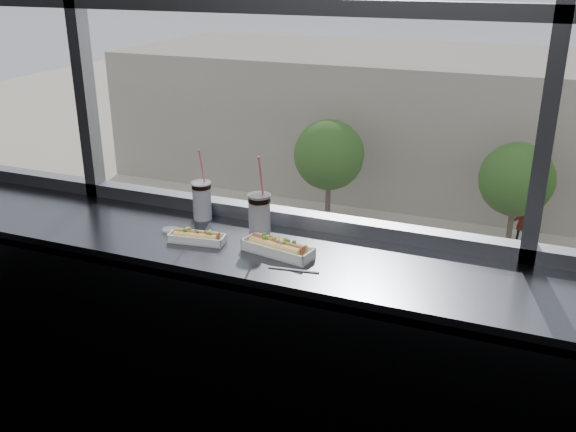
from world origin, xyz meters
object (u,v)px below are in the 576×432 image
at_px(soda_cup_left, 202,199).
at_px(tree_left, 329,155).
at_px(loose_straw, 294,270).
at_px(car_far_a, 281,231).
at_px(tree_center, 517,180).
at_px(car_far_b, 521,267).
at_px(hotdog_tray_right, 278,247).
at_px(wrapper, 172,230).
at_px(car_near_a, 131,290).
at_px(soda_cup_right, 259,214).
at_px(pedestrian_b, 523,222).
at_px(car_near_b, 297,329).
at_px(hotdog_tray_left, 197,237).
at_px(car_near_c, 529,379).

distance_m(soda_cup_left, tree_left, 30.59).
bearing_deg(loose_straw, car_far_a, 105.45).
bearing_deg(tree_center, loose_straw, -89.80).
bearing_deg(car_far_b, hotdog_tray_right, 172.64).
distance_m(wrapper, car_far_b, 26.68).
distance_m(car_near_a, tree_center, 18.12).
distance_m(soda_cup_right, pedestrian_b, 31.37).
bearing_deg(car_far_b, loose_straw, 172.90).
bearing_deg(car_near_b, hotdog_tray_left, -153.39).
bearing_deg(wrapper, car_far_b, 86.94).
distance_m(soda_cup_left, car_near_a, 23.39).
distance_m(car_far_a, pedestrian_b, 12.00).
bearing_deg(hotdog_tray_left, tree_center, 81.28).
bearing_deg(car_near_b, car_near_c, -83.32).
height_order(loose_straw, tree_center, loose_straw).
xyz_separation_m(wrapper, car_near_c, (2.04, 16.28, -11.10)).
height_order(car_far_b, car_near_c, car_far_b).
relative_size(hotdog_tray_right, car_near_b, 0.05).
relative_size(tree_left, tree_center, 1.05).
distance_m(hotdog_tray_left, wrapper, 0.16).
bearing_deg(loose_straw, car_near_c, 77.39).
bearing_deg(soda_cup_right, car_far_a, 112.77).
bearing_deg(car_near_b, hotdog_tray_right, -152.30).
bearing_deg(loose_straw, pedestrian_b, 81.57).
bearing_deg(hotdog_tray_right, car_near_c, 95.57).
height_order(soda_cup_left, soda_cup_right, soda_cup_right).
xyz_separation_m(soda_cup_right, car_near_b, (-6.14, 16.19, -11.21)).
distance_m(wrapper, car_near_b, 20.54).
relative_size(car_far_b, car_near_c, 1.13).
bearing_deg(car_near_a, car_far_a, -15.19).
xyz_separation_m(car_near_c, tree_left, (-10.79, 12.00, 2.88)).
xyz_separation_m(car_near_b, car_far_a, (-4.02, 8.00, 0.01)).
distance_m(car_far_a, tree_left, 5.04).
bearing_deg(car_far_a, car_near_a, 158.91).
xyz_separation_m(pedestrian_b, tree_center, (-0.52, -1.18, 2.53)).
relative_size(hotdog_tray_right, car_near_a, 0.05).
distance_m(car_far_a, car_near_a, 8.56).
distance_m(hotdog_tray_right, car_near_a, 23.76).
distance_m(car_near_b, pedestrian_b, 14.83).
relative_size(hotdog_tray_right, car_far_b, 0.05).
distance_m(wrapper, car_near_c, 19.81).
bearing_deg(loose_straw, tree_left, 100.61).
bearing_deg(hotdog_tray_left, soda_cup_left, 106.11).
bearing_deg(car_near_a, hotdog_tray_left, -135.99).
distance_m(hotdog_tray_left, tree_left, 30.81).
xyz_separation_m(loose_straw, car_far_b, (0.69, 24.42, -10.97)).
bearing_deg(soda_cup_left, tree_center, 89.06).
bearing_deg(tree_center, hotdog_tray_left, -90.73).
bearing_deg(car_near_a, pedestrian_b, -40.87).
relative_size(car_far_b, tree_center, 1.17).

